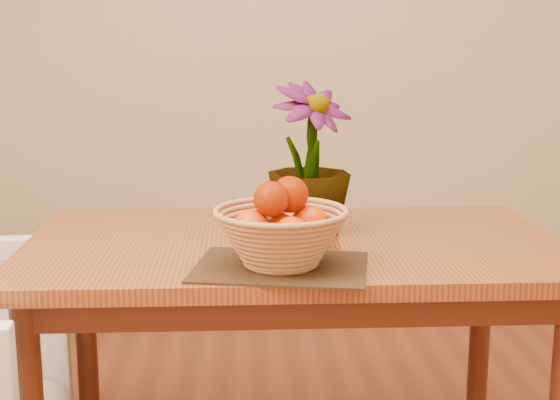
{
  "coord_description": "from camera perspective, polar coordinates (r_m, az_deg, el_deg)",
  "views": [
    {
      "loc": [
        -0.13,
        -1.69,
        1.26
      ],
      "look_at": [
        -0.05,
        0.05,
        0.91
      ],
      "focal_mm": 50.0,
      "sensor_mm": 36.0,
      "label": 1
    }
  ],
  "objects": [
    {
      "name": "wall_back",
      "position": [
        3.94,
        -0.96,
        12.76
      ],
      "size": [
        4.0,
        0.02,
        2.7
      ],
      "primitive_type": "cube",
      "color": "beige",
      "rests_on": "floor"
    },
    {
      "name": "table",
      "position": [
        2.08,
        0.92,
        -5.27
      ],
      "size": [
        1.4,
        0.8,
        0.75
      ],
      "color": "brown",
      "rests_on": "floor"
    },
    {
      "name": "placemat",
      "position": [
        1.8,
        0.06,
        -4.92
      ],
      "size": [
        0.44,
        0.36,
        0.01
      ],
      "primitive_type": "cube",
      "rotation": [
        0.0,
        0.0,
        -0.18
      ],
      "color": "#352313",
      "rests_on": "table"
    },
    {
      "name": "wicker_basket",
      "position": [
        1.79,
        0.06,
        -2.9
      ],
      "size": [
        0.31,
        0.31,
        0.13
      ],
      "color": "tan",
      "rests_on": "placemat"
    },
    {
      "name": "orange_pile",
      "position": [
        1.77,
        0.08,
        -0.9
      ],
      "size": [
        0.22,
        0.21,
        0.15
      ],
      "rotation": [
        0.0,
        0.0,
        -0.32
      ],
      "color": "#DA4303",
      "rests_on": "wicker_basket"
    },
    {
      "name": "potted_plant",
      "position": [
        2.11,
        2.14,
        3.06
      ],
      "size": [
        0.32,
        0.32,
        0.41
      ],
      "primitive_type": "imported",
      "rotation": [
        0.0,
        0.0,
        0.6
      ],
      "color": "#214F16",
      "rests_on": "table"
    }
  ]
}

